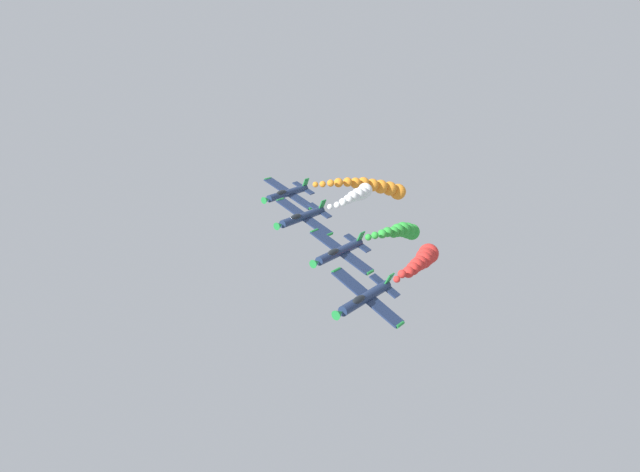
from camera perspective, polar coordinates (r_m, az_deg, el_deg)
The scene contains 8 objects.
airplane_lead at distance 68.94m, azimuth 4.00°, elevation -5.48°, with size 8.61×10.35×4.81m.
smoke_trail_lead at distance 85.67m, azimuth 9.15°, elevation -2.00°, with size 5.35×17.29×3.89m.
airplane_left_inner at distance 79.55m, azimuth 1.72°, elevation -1.39°, with size 8.85×10.35×4.28m.
smoke_trail_left_inner at distance 94.56m, azimuth 7.34°, elevation 0.43°, with size 2.74×15.57×4.52m.
airplane_right_inner at distance 88.48m, azimuth -1.61°, elevation 1.70°, with size 8.93×10.35×4.10m.
smoke_trail_right_inner at distance 102.03m, azimuth 3.43°, elevation 3.73°, with size 3.29×13.85×2.43m.
airplane_left_outer at distance 98.87m, azimuth -2.93°, elevation 3.81°, with size 9.02×10.35×3.87m.
smoke_trail_left_outer at distance 116.45m, azimuth 5.13°, elevation 4.33°, with size 6.01×22.59×6.59m.
Camera 1 is at (-46.76, 65.58, 103.45)m, focal length 36.12 mm.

